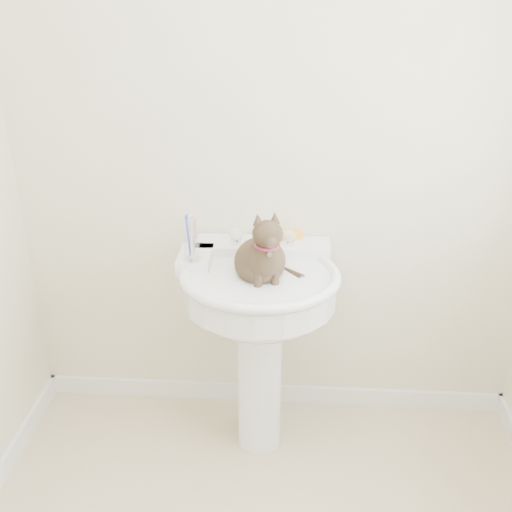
# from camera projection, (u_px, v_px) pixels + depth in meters

# --- Properties ---
(wall_back) EXTENTS (2.20, 0.00, 2.50)m
(wall_back) POSITION_uv_depth(u_px,v_px,m) (275.00, 152.00, 2.41)
(wall_back) COLOR beige
(wall_back) RESTS_ON ground
(baseboard_back) EXTENTS (2.20, 0.02, 0.09)m
(baseboard_back) POSITION_uv_depth(u_px,v_px,m) (272.00, 393.00, 2.92)
(baseboard_back) COLOR white
(baseboard_back) RESTS_ON floor
(pedestal_sink) EXTENTS (0.65, 0.63, 0.89)m
(pedestal_sink) POSITION_uv_depth(u_px,v_px,m) (259.00, 307.00, 2.39)
(pedestal_sink) COLOR white
(pedestal_sink) RESTS_ON floor
(faucet) EXTENTS (0.28, 0.12, 0.14)m
(faucet) POSITION_uv_depth(u_px,v_px,m) (262.00, 237.00, 2.43)
(faucet) COLOR silver
(faucet) RESTS_ON pedestal_sink
(soap_bar) EXTENTS (0.10, 0.08, 0.03)m
(soap_bar) POSITION_uv_depth(u_px,v_px,m) (291.00, 235.00, 2.52)
(soap_bar) COLOR orange
(soap_bar) RESTS_ON pedestal_sink
(toothbrush_cup) EXTENTS (0.07, 0.07, 0.19)m
(toothbrush_cup) POSITION_uv_depth(u_px,v_px,m) (192.00, 249.00, 2.32)
(toothbrush_cup) COLOR silver
(toothbrush_cup) RESTS_ON pedestal_sink
(cat) EXTENTS (0.22, 0.27, 0.40)m
(cat) POSITION_uv_depth(u_px,v_px,m) (261.00, 258.00, 2.27)
(cat) COLOR #4C3724
(cat) RESTS_ON pedestal_sink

